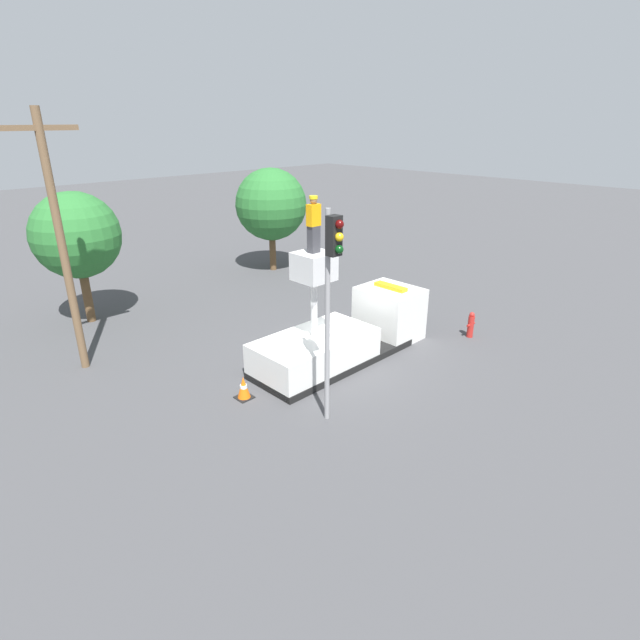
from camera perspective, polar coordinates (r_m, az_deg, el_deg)
The scene contains 9 objects.
ground_plane at distance 17.86m, azimuth 1.57°, elevation -4.68°, with size 120.00×120.00×0.00m, color #424244.
bucket_truck at distance 17.87m, azimuth 2.85°, elevation -1.74°, with size 7.12×2.31×4.13m.
worker at distance 15.58m, azimuth -0.74°, elevation 10.85°, with size 0.40×0.26×1.75m.
traffic_light_pole at distance 12.79m, azimuth 1.30°, elevation 4.71°, with size 0.34×0.57×6.00m.
fire_hydrant at distance 20.45m, azimuth 16.85°, elevation -0.53°, with size 0.48×0.24×1.04m.
traffic_cone_rear at distance 15.63m, azimuth -8.72°, elevation -7.68°, with size 0.50×0.50×0.73m.
tree_left_bg at distance 28.07m, azimuth -5.62°, elevation 12.99°, with size 3.88×3.88×5.62m.
tree_right_bg at distance 22.47m, azimuth -26.10°, elevation 8.65°, with size 3.46×3.46×5.43m.
utility_pole at distance 17.89m, azimuth -27.52°, elevation 8.24°, with size 2.20×0.26×8.38m.
Camera 1 is at (-11.47, -11.10, 8.02)m, focal length 28.00 mm.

